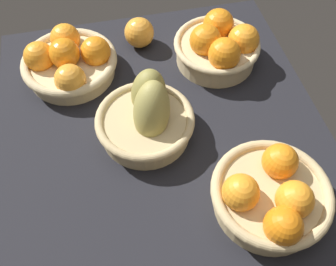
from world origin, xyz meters
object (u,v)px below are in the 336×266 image
(basket_center_pears, at_px, (147,117))
(basket_near_right, at_px, (219,46))
(basket_near_left, at_px, (271,196))
(loose_orange_front_gap, at_px, (138,33))
(basket_far_right, at_px, (69,62))

(basket_center_pears, relative_size, basket_near_right, 1.07)
(basket_center_pears, distance_m, basket_near_left, 0.30)
(basket_center_pears, bearing_deg, basket_near_right, -50.68)
(loose_orange_front_gap, bearing_deg, basket_near_left, -162.73)
(basket_near_right, xyz_separation_m, basket_far_right, (0.03, 0.36, -0.01))
(basket_near_left, distance_m, basket_far_right, 0.56)
(basket_near_left, bearing_deg, loose_orange_front_gap, 17.27)
(basket_center_pears, distance_m, loose_orange_front_gap, 0.28)
(basket_near_right, distance_m, basket_near_left, 0.41)
(basket_near_left, distance_m, loose_orange_front_gap, 0.53)
(basket_center_pears, height_order, basket_near_right, basket_center_pears)
(basket_center_pears, bearing_deg, basket_far_right, 35.85)
(basket_far_right, height_order, loose_orange_front_gap, basket_far_right)
(basket_near_left, height_order, loose_orange_front_gap, basket_near_left)
(basket_far_right, distance_m, loose_orange_front_gap, 0.19)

